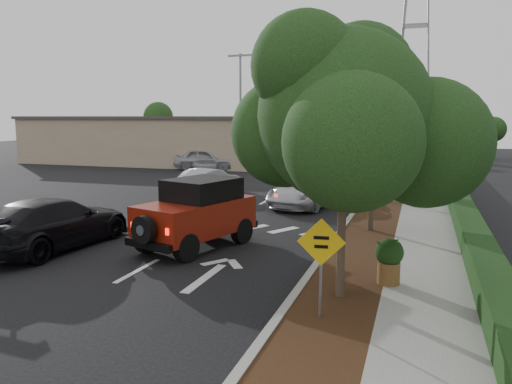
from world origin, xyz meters
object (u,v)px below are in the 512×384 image
at_px(red_jeep, 200,213).
at_px(silver_suv_ahead, 308,191).
at_px(speed_hump_sign, 321,254).
at_px(black_suv_oncoming, 54,223).

height_order(red_jeep, silver_suv_ahead, red_jeep).
relative_size(silver_suv_ahead, speed_hump_sign, 2.43).
distance_m(silver_suv_ahead, black_suv_oncoming, 11.66).
bearing_deg(silver_suv_ahead, speed_hump_sign, -62.69).
xyz_separation_m(red_jeep, silver_suv_ahead, (1.69, 8.31, -0.42)).
relative_size(black_suv_oncoming, speed_hump_sign, 2.71).
xyz_separation_m(red_jeep, speed_hump_sign, (4.84, -4.73, 0.31)).
xyz_separation_m(silver_suv_ahead, speed_hump_sign, (3.15, -13.04, 0.73)).
height_order(silver_suv_ahead, black_suv_oncoming, black_suv_oncoming).
relative_size(red_jeep, silver_suv_ahead, 0.89).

